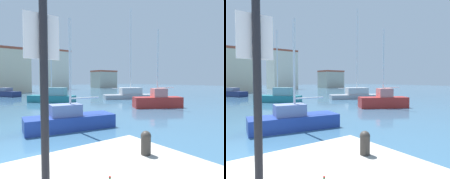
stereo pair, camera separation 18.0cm
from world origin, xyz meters
The scene contains 9 objects.
water centered at (15.00, 20.00, 0.00)m, with size 160.00×160.00×0.00m, color #38607F.
mooring_bollard centered at (1.73, -2.39, 1.30)m, with size 0.22×0.22×0.51m.
sailboat_teal_far_left centered at (7.14, 17.32, 0.67)m, with size 4.70×5.09×8.32m.
sailboat_red_mid_harbor centered at (13.53, 7.18, 0.69)m, with size 4.71×3.55×7.36m.
sailboat_grey_outer_mooring centered at (17.75, 15.60, 0.61)m, with size 7.87×5.37×12.50m.
motorboat_navy_behind_lamppost centered at (4.42, 29.89, 0.53)m, with size 3.43×4.92×1.40m.
sailboat_blue_distant_north centered at (3.22, 4.50, 0.50)m, with size 4.85×2.31×5.83m.
warehouse_block centered at (20.81, 51.75, 5.61)m, with size 7.08×7.29×11.20m.
waterfront_apartments centered at (38.12, 51.47, 2.95)m, with size 7.28×6.06×5.88m.
Camera 1 is at (-1.35, -5.27, 2.60)m, focal length 32.01 mm.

